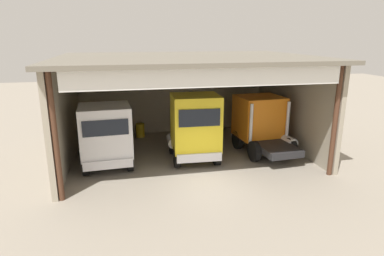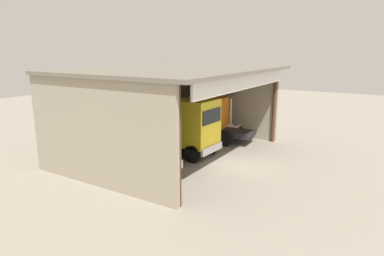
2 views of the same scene
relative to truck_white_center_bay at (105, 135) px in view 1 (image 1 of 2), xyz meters
name	(u,v)px [view 1 (image 1 of 2)]	position (x,y,z in m)	size (l,w,h in m)	color
ground_plane	(208,187)	(4.48, -3.36, -1.78)	(80.00, 80.00, 0.00)	gray
workshop_shed	(184,86)	(4.48, 2.28, 2.04)	(13.59, 10.33, 5.58)	#9E937F
truck_white_center_bay	(105,135)	(0.00, 0.00, 0.00)	(2.79, 4.35, 3.33)	white
truck_yellow_yard_outside	(194,127)	(4.60, -0.04, 0.14)	(2.63, 4.56, 3.70)	yellow
truck_orange_center_left_bay	(261,123)	(8.81, 0.82, -0.07)	(2.89, 4.77, 3.23)	orange
oil_drum	(140,130)	(2.02, 5.17, -1.32)	(0.58, 0.58, 0.92)	gold
tool_cart	(212,127)	(6.90, 4.71, -1.28)	(0.90, 0.60, 1.00)	red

